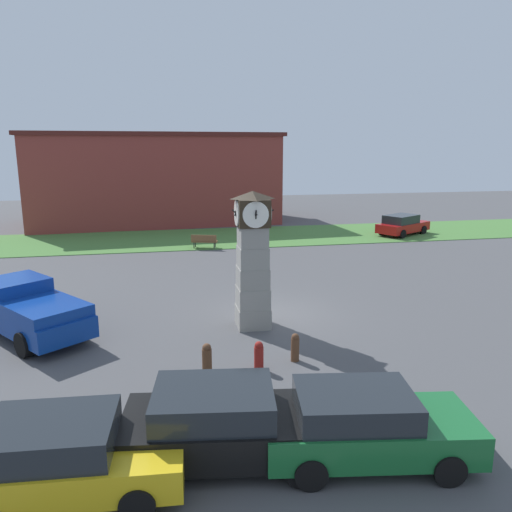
{
  "coord_description": "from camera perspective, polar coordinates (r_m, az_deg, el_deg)",
  "views": [
    {
      "loc": [
        -4.21,
        -17.63,
        6.36
      ],
      "look_at": [
        -0.42,
        1.6,
        1.98
      ],
      "focal_mm": 35.0,
      "sensor_mm": 36.0,
      "label": 1
    }
  ],
  "objects": [
    {
      "name": "grass_verge_far",
      "position": [
        35.31,
        -0.35,
        2.24
      ],
      "size": [
        53.97,
        7.9,
        0.04
      ],
      "primitive_type": "cube",
      "color": "#477A38",
      "rests_on": "ground_plane"
    },
    {
      "name": "bench",
      "position": [
        31.31,
        -5.93,
        1.78
      ],
      "size": [
        1.68,
        0.97,
        0.9
      ],
      "color": "brown",
      "rests_on": "ground_plane"
    },
    {
      "name": "car_by_building",
      "position": [
        10.98,
        12.37,
        -18.31
      ],
      "size": [
        4.5,
        2.48,
        1.52
      ],
      "color": "#19602D",
      "rests_on": "ground_plane"
    },
    {
      "name": "clock_tower",
      "position": [
        17.4,
        -0.38,
        -0.56
      ],
      "size": [
        1.46,
        1.42,
        4.84
      ],
      "color": "gray",
      "rests_on": "ground_plane"
    },
    {
      "name": "bollard_mid_row",
      "position": [
        14.62,
        0.33,
        -11.31
      ],
      "size": [
        0.27,
        0.27,
        0.87
      ],
      "color": "maroon",
      "rests_on": "ground_plane"
    },
    {
      "name": "car_navy_sedan",
      "position": [
        10.51,
        -20.98,
        -20.55
      ],
      "size": [
        4.28,
        2.27,
        1.48
      ],
      "color": "gold",
      "rests_on": "ground_plane"
    },
    {
      "name": "car_near_tower",
      "position": [
        10.75,
        -3.48,
        -18.55
      ],
      "size": [
        4.61,
        2.57,
        1.58
      ],
      "color": "black",
      "rests_on": "ground_plane"
    },
    {
      "name": "pickup_truck",
      "position": [
        18.58,
        -24.55,
        -5.58
      ],
      "size": [
        4.8,
        5.36,
        1.85
      ],
      "color": "navy",
      "rests_on": "ground_plane"
    },
    {
      "name": "ground_plane",
      "position": [
        19.21,
        2.17,
        -6.76
      ],
      "size": [
        89.95,
        89.95,
        0.0
      ],
      "primitive_type": "plane",
      "color": "#4C4C4F"
    },
    {
      "name": "bollard_near_tower",
      "position": [
        14.06,
        -5.62,
        -11.92
      ],
      "size": [
        0.27,
        0.27,
        1.07
      ],
      "color": "brown",
      "rests_on": "ground_plane"
    },
    {
      "name": "bollard_far_row",
      "position": [
        15.23,
        4.49,
        -10.33
      ],
      "size": [
        0.25,
        0.25,
        0.87
      ],
      "color": "brown",
      "rests_on": "ground_plane"
    },
    {
      "name": "car_far_lot",
      "position": [
        37.38,
        16.39,
        3.45
      ],
      "size": [
        4.61,
        3.67,
        1.48
      ],
      "color": "#A51111",
      "rests_on": "ground_plane"
    },
    {
      "name": "warehouse_blue_far",
      "position": [
        42.72,
        -11.42,
        8.73
      ],
      "size": [
        20.59,
        10.42,
        7.33
      ],
      "color": "maroon",
      "rests_on": "ground_plane"
    }
  ]
}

